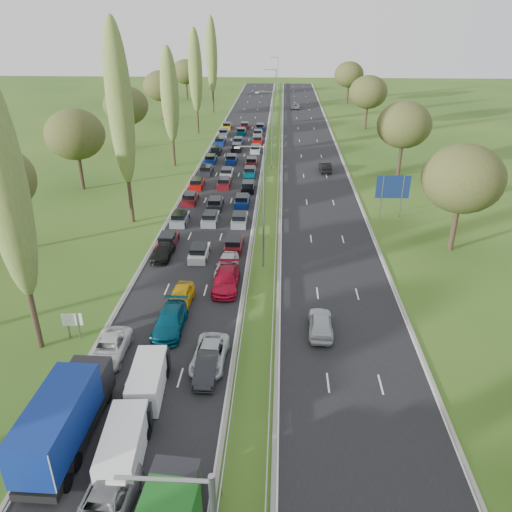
# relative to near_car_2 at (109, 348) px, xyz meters

# --- Properties ---
(ground) EXTENTS (260.00, 260.00, 0.00)m
(ground) POSITION_rel_near_car_2_xyz_m (10.49, 51.94, -0.73)
(ground) COLOR #2A5019
(ground) RESTS_ON ground
(near_carriageway) EXTENTS (10.50, 215.00, 0.04)m
(near_carriageway) POSITION_rel_near_car_2_xyz_m (3.74, 54.44, -0.73)
(near_carriageway) COLOR black
(near_carriageway) RESTS_ON ground
(far_carriageway) EXTENTS (10.50, 215.00, 0.04)m
(far_carriageway) POSITION_rel_near_car_2_xyz_m (17.24, 54.44, -0.73)
(far_carriageway) COLOR black
(far_carriageway) RESTS_ON ground
(central_reservation) EXTENTS (2.36, 215.00, 0.32)m
(central_reservation) POSITION_rel_near_car_2_xyz_m (10.49, 54.44, -0.18)
(central_reservation) COLOR gray
(central_reservation) RESTS_ON ground
(lamp_columns) EXTENTS (0.18, 140.18, 12.00)m
(lamp_columns) POSITION_rel_near_car_2_xyz_m (10.49, 49.94, 5.27)
(lamp_columns) COLOR gray
(lamp_columns) RESTS_ON ground
(poplar_row) EXTENTS (2.80, 127.80, 22.44)m
(poplar_row) POSITION_rel_near_car_2_xyz_m (-5.51, 40.11, 11.66)
(poplar_row) COLOR #2D2116
(poplar_row) RESTS_ON ground
(woodland_left) EXTENTS (8.00, 166.00, 11.10)m
(woodland_left) POSITION_rel_near_car_2_xyz_m (-16.01, 34.57, 6.96)
(woodland_left) COLOR #2D2116
(woodland_left) RESTS_ON ground
(woodland_right) EXTENTS (8.00, 153.00, 11.10)m
(woodland_right) POSITION_rel_near_car_2_xyz_m (29.99, 38.61, 6.96)
(woodland_right) COLOR #2D2116
(woodland_right) RESTS_ON ground
(traffic_queue_fill) EXTENTS (9.14, 68.64, 0.80)m
(traffic_queue_fill) POSITION_rel_near_car_2_xyz_m (3.74, 49.55, -0.29)
(traffic_queue_fill) COLOR #590F14
(traffic_queue_fill) RESTS_ON ground
(near_car_2) EXTENTS (2.42, 5.12, 1.41)m
(near_car_2) POSITION_rel_near_car_2_xyz_m (0.00, 0.00, 0.00)
(near_car_2) COLOR silver
(near_car_2) RESTS_ON near_carriageway
(near_car_3) EXTENTS (2.01, 4.55, 1.30)m
(near_car_3) POSITION_rel_near_car_2_xyz_m (0.25, 16.45, -0.06)
(near_car_3) COLOR black
(near_car_3) RESTS_ON near_carriageway
(near_car_6) EXTENTS (2.78, 5.60, 1.53)m
(near_car_6) POSITION_rel_near_car_2_xyz_m (3.85, -12.73, 0.06)
(near_car_6) COLOR gray
(near_car_6) RESTS_ON near_carriageway
(near_car_7) EXTENTS (2.21, 5.41, 1.57)m
(near_car_7) POSITION_rel_near_car_2_xyz_m (3.66, 3.63, 0.08)
(near_car_7) COLOR #053E53
(near_car_7) RESTS_ON near_carriageway
(near_car_8) EXTENTS (1.95, 4.62, 1.56)m
(near_car_8) POSITION_rel_near_car_2_xyz_m (3.79, 7.34, 0.07)
(near_car_8) COLOR gold
(near_car_8) RESTS_ON near_carriageway
(near_car_9) EXTENTS (1.46, 4.16, 1.37)m
(near_car_9) POSITION_rel_near_car_2_xyz_m (7.28, -1.71, -0.02)
(near_car_9) COLOR black
(near_car_9) RESTS_ON near_carriageway
(near_car_10) EXTENTS (2.47, 5.04, 1.38)m
(near_car_10) POSITION_rel_near_car_2_xyz_m (7.29, -0.34, -0.02)
(near_car_10) COLOR silver
(near_car_10) RESTS_ON near_carriageway
(near_car_11) EXTENTS (2.25, 5.54, 1.61)m
(near_car_11) POSITION_rel_near_car_2_xyz_m (7.32, 10.51, 0.10)
(near_car_11) COLOR maroon
(near_car_11) RESTS_ON near_carriageway
(near_car_12) EXTENTS (2.21, 4.77, 1.58)m
(near_car_12) POSITION_rel_near_car_2_xyz_m (7.04, 13.61, 0.09)
(near_car_12) COLOR silver
(near_car_12) RESTS_ON near_carriageway
(far_car_0) EXTENTS (1.98, 4.65, 1.57)m
(far_car_0) POSITION_rel_near_car_2_xyz_m (15.34, 3.93, 0.08)
(far_car_0) COLOR #B5BDC0
(far_car_0) RESTS_ON far_carriageway
(far_car_1) EXTENTS (1.79, 4.69, 1.53)m
(far_car_1) POSITION_rel_near_car_2_xyz_m (18.93, 48.53, 0.06)
(far_car_1) COLOR black
(far_car_1) RESTS_ON far_carriageway
(far_car_2) EXTENTS (2.32, 4.83, 1.33)m
(far_car_2) POSITION_rel_near_car_2_xyz_m (15.44, 107.40, -0.04)
(far_car_2) COLOR gray
(far_car_2) RESTS_ON far_carriageway
(blue_lorry) EXTENTS (2.50, 8.99, 3.80)m
(blue_lorry) POSITION_rel_near_car_2_xyz_m (0.27, -8.03, 1.25)
(blue_lorry) COLOR black
(blue_lorry) RESTS_ON near_carriageway
(white_van_front) EXTENTS (2.02, 5.16, 2.08)m
(white_van_front) POSITION_rel_near_car_2_xyz_m (3.79, -8.89, 0.34)
(white_van_front) COLOR white
(white_van_front) RESTS_ON near_carriageway
(white_van_rear) EXTENTS (1.95, 4.96, 1.99)m
(white_van_rear) POSITION_rel_near_car_2_xyz_m (3.74, -3.40, 0.30)
(white_van_rear) COLOR white
(white_van_rear) RESTS_ON near_carriageway
(info_sign) EXTENTS (1.50, 0.26, 2.10)m
(info_sign) POSITION_rel_near_car_2_xyz_m (-3.41, 2.22, 0.64)
(info_sign) COLOR gray
(info_sign) RESTS_ON ground
(direction_sign) EXTENTS (4.00, 0.16, 5.20)m
(direction_sign) POSITION_rel_near_car_2_xyz_m (25.39, 29.16, 2.84)
(direction_sign) COLOR gray
(direction_sign) RESTS_ON ground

